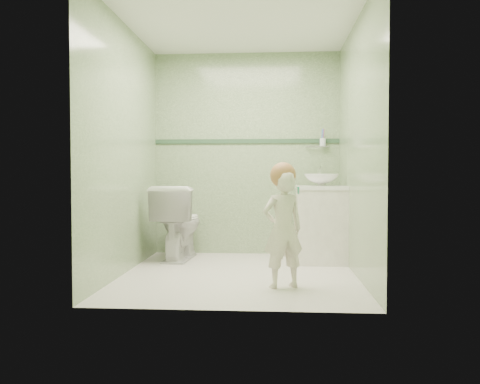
{
  "coord_description": "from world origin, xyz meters",
  "views": [
    {
      "loc": [
        0.33,
        -4.62,
        0.95
      ],
      "look_at": [
        0.0,
        0.15,
        0.78
      ],
      "focal_mm": 36.7,
      "sensor_mm": 36.0,
      "label": 1
    }
  ],
  "objects": [
    {
      "name": "basin",
      "position": [
        0.84,
        0.7,
        0.89
      ],
      "size": [
        0.37,
        0.37,
        0.13
      ],
      "primitive_type": "imported",
      "color": "white",
      "rests_on": "counter"
    },
    {
      "name": "counter",
      "position": [
        0.84,
        0.7,
        0.81
      ],
      "size": [
        0.54,
        0.52,
        0.04
      ],
      "primitive_type": "cube",
      "color": "white",
      "rests_on": "vanity"
    },
    {
      "name": "ground",
      "position": [
        0.0,
        0.0,
        0.0
      ],
      "size": [
        2.5,
        2.5,
        0.0
      ],
      "primitive_type": "plane",
      "color": "white",
      "rests_on": "ground"
    },
    {
      "name": "toilet",
      "position": [
        -0.74,
        0.8,
        0.41
      ],
      "size": [
        0.52,
        0.84,
        0.83
      ],
      "primitive_type": "imported",
      "rotation": [
        0.0,
        0.0,
        3.08
      ],
      "color": "white",
      "rests_on": "ground"
    },
    {
      "name": "cup_holder",
      "position": [
        0.89,
        1.18,
        1.33
      ],
      "size": [
        0.26,
        0.07,
        0.21
      ],
      "color": "silver",
      "rests_on": "room_shell"
    },
    {
      "name": "vanity",
      "position": [
        0.84,
        0.7,
        0.4
      ],
      "size": [
        0.52,
        0.5,
        0.8
      ],
      "primitive_type": "cube",
      "color": "beige",
      "rests_on": "ground"
    },
    {
      "name": "trim_stripe",
      "position": [
        0.0,
        1.24,
        1.35
      ],
      "size": [
        2.2,
        0.02,
        0.05
      ],
      "primitive_type": "cube",
      "color": "#2F5036",
      "rests_on": "room_shell"
    },
    {
      "name": "toddler",
      "position": [
        0.41,
        -0.52,
        0.49
      ],
      "size": [
        0.42,
        0.35,
        0.98
      ],
      "primitive_type": "imported",
      "rotation": [
        0.0,
        0.0,
        3.53
      ],
      "color": "beige",
      "rests_on": "ground"
    },
    {
      "name": "teal_toothbrush",
      "position": [
        0.52,
        -0.61,
        0.82
      ],
      "size": [
        0.1,
        0.14,
        0.08
      ],
      "color": "#0E8860",
      "rests_on": "toddler"
    },
    {
      "name": "room_shell",
      "position": [
        0.0,
        0.0,
        1.2
      ],
      "size": [
        2.5,
        2.54,
        2.4
      ],
      "color": "gray",
      "rests_on": "ground"
    },
    {
      "name": "hair_cap",
      "position": [
        0.41,
        -0.5,
        0.95
      ],
      "size": [
        0.22,
        0.22,
        0.22
      ],
      "primitive_type": "sphere",
      "color": "#A76E3F",
      "rests_on": "toddler"
    },
    {
      "name": "faucet",
      "position": [
        0.84,
        0.89,
        0.97
      ],
      "size": [
        0.03,
        0.13,
        0.18
      ],
      "color": "silver",
      "rests_on": "counter"
    }
  ]
}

